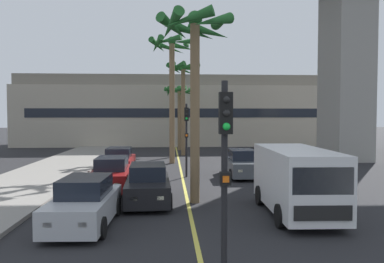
# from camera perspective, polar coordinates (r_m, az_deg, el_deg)

# --- Properties ---
(lane_stripe_center) EXTENTS (0.14, 56.00, 0.01)m
(lane_stripe_center) POSITION_cam_1_polar(r_m,az_deg,el_deg) (22.92, -1.51, -6.46)
(lane_stripe_center) COLOR #DBCC4C
(lane_stripe_center) RESTS_ON ground
(pier_building_backdrop) EXTENTS (36.06, 8.04, 8.04)m
(pier_building_backdrop) POSITION_cam_1_polar(r_m,az_deg,el_deg) (46.37, -2.50, 2.97)
(pier_building_backdrop) COLOR #BCB29E
(pier_building_backdrop) RESTS_ON ground
(car_queue_front) EXTENTS (1.87, 4.12, 1.56)m
(car_queue_front) POSITION_cam_1_polar(r_m,az_deg,el_deg) (23.90, -10.76, -4.40)
(car_queue_front) COLOR maroon
(car_queue_front) RESTS_ON ground
(car_queue_second) EXTENTS (1.87, 4.12, 1.56)m
(car_queue_second) POSITION_cam_1_polar(r_m,az_deg,el_deg) (22.51, 7.42, -4.80)
(car_queue_second) COLOR #4C5156
(car_queue_second) RESTS_ON ground
(car_queue_third) EXTENTS (1.96, 4.16, 1.56)m
(car_queue_third) POSITION_cam_1_polar(r_m,az_deg,el_deg) (15.85, -6.53, -7.88)
(car_queue_third) COLOR black
(car_queue_third) RESTS_ON ground
(car_queue_fourth) EXTENTS (1.95, 4.16, 1.56)m
(car_queue_fourth) POSITION_cam_1_polar(r_m,az_deg,el_deg) (13.03, -15.58, -10.24)
(car_queue_fourth) COLOR #B7BABF
(car_queue_fourth) RESTS_ON ground
(car_queue_fifth) EXTENTS (1.91, 4.14, 1.56)m
(car_queue_fifth) POSITION_cam_1_polar(r_m,az_deg,el_deg) (18.74, -11.79, -6.31)
(car_queue_fifth) COLOR maroon
(car_queue_fifth) RESTS_ON ground
(delivery_van) EXTENTS (2.27, 5.30, 2.36)m
(delivery_van) POSITION_cam_1_polar(r_m,az_deg,el_deg) (14.28, 15.13, -6.80)
(delivery_van) COLOR white
(delivery_van) RESTS_ON ground
(traffic_light_median_near) EXTENTS (0.24, 0.37, 4.20)m
(traffic_light_median_near) POSITION_cam_1_polar(r_m,az_deg,el_deg) (7.17, 4.89, -4.39)
(traffic_light_median_near) COLOR black
(traffic_light_median_near) RESTS_ON ground
(traffic_light_median_far) EXTENTS (0.24, 0.37, 4.20)m
(traffic_light_median_far) POSITION_cam_1_polar(r_m,az_deg,el_deg) (21.97, -0.83, 0.26)
(traffic_light_median_far) COLOR black
(traffic_light_median_far) RESTS_ON ground
(palm_tree_near_median) EXTENTS (3.15, 3.19, 7.71)m
(palm_tree_near_median) POSITION_cam_1_polar(r_m,az_deg,el_deg) (15.80, 0.45, 12.12)
(palm_tree_near_median) COLOR brown
(palm_tree_near_median) RESTS_ON ground
(palm_tree_mid_median) EXTENTS (3.05, 3.06, 8.22)m
(palm_tree_mid_median) POSITION_cam_1_polar(r_m,az_deg,el_deg) (34.04, -1.30, 7.84)
(palm_tree_mid_median) COLOR brown
(palm_tree_mid_median) RESTS_ON ground
(palm_tree_far_median) EXTENTS (3.47, 3.51, 9.24)m
(palm_tree_far_median) POSITION_cam_1_polar(r_m,az_deg,el_deg) (28.56, -2.97, 10.21)
(palm_tree_far_median) COLOR brown
(palm_tree_far_median) RESTS_ON ground
(palm_tree_farthest_median) EXTENTS (3.31, 3.46, 6.50)m
(palm_tree_farthest_median) POSITION_cam_1_polar(r_m,az_deg,el_deg) (38.95, -1.81, 4.89)
(palm_tree_farthest_median) COLOR brown
(palm_tree_farthest_median) RESTS_ON ground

